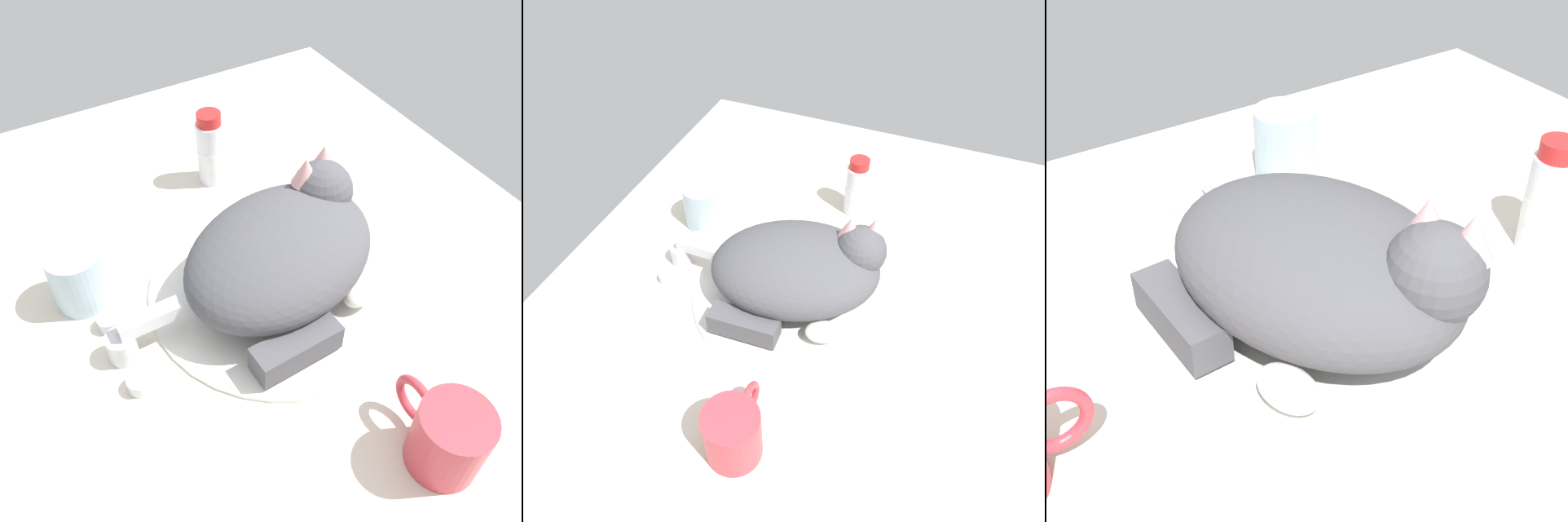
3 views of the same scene
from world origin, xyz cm
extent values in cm
cube|color=beige|center=(0.00, 0.00, -1.50)|extent=(110.00, 82.50, 3.00)
cylinder|color=silver|center=(0.00, 0.00, 0.48)|extent=(34.14, 34.14, 0.96)
cylinder|color=silver|center=(0.00, 21.47, 1.87)|extent=(3.60, 3.60, 3.73)
cube|color=silver|center=(0.00, 17.43, 4.73)|extent=(2.00, 8.07, 2.00)
cylinder|color=silver|center=(-5.00, 21.47, 0.90)|extent=(2.80, 2.80, 1.80)
cylinder|color=silver|center=(5.00, 21.47, 0.90)|extent=(2.80, 2.80, 1.80)
ellipsoid|color=#4C4C51|center=(0.00, 0.00, 6.50)|extent=(27.34, 31.88, 11.09)
sphere|color=#4C4C51|center=(4.60, -9.15, 9.55)|extent=(10.38, 10.38, 8.22)
ellipsoid|color=white|center=(4.08, -7.59, 7.89)|extent=(5.97, 6.49, 4.52)
cone|color=#DB9E9E|center=(5.38, -6.94, 13.04)|extent=(4.67, 4.67, 3.70)
cone|color=#DB9E9E|center=(6.54, -10.45, 13.04)|extent=(4.67, 4.67, 3.70)
cube|color=#4C4C51|center=(-10.82, 4.24, 2.79)|extent=(4.18, 11.09, 3.67)
ellipsoid|color=white|center=(-7.47, -7.45, 2.61)|extent=(5.18, 6.45, 3.31)
torus|color=#C63842|center=(-23.41, -2.37, 4.27)|extent=(5.78, 1.00, 5.78)
cylinder|color=silver|center=(11.00, 22.70, 4.18)|extent=(7.07, 7.07, 8.37)
cylinder|color=white|center=(25.04, -2.91, 5.07)|extent=(4.34, 4.34, 10.15)
cylinder|color=white|center=(25.04, -2.91, 4.57)|extent=(4.42, 4.42, 2.54)
cylinder|color=red|center=(25.04, -2.91, 11.05)|extent=(3.69, 3.69, 1.80)
camera|label=1|loc=(-41.67, 26.77, 57.31)|focal=39.38mm
camera|label=2|loc=(-56.48, -20.72, 68.32)|focal=37.27mm
camera|label=3|loc=(-26.20, -38.71, 43.04)|focal=48.93mm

